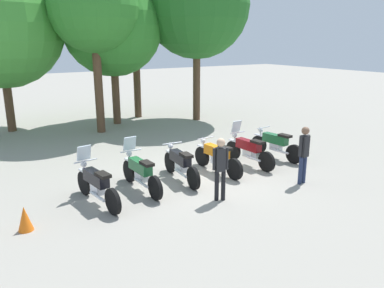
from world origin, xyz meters
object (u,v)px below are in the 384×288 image
tree_3 (112,26)px  traffic_cone (25,219)px  person_0 (220,165)px  tree_2 (93,8)px  motorcycle_2 (180,164)px  motorcycle_3 (217,157)px  motorcycle_0 (96,184)px  motorcycle_4 (248,150)px  tree_4 (134,15)px  person_1 (304,151)px  motorcycle_1 (140,172)px  motorcycle_5 (275,144)px  tree_5 (197,5)px

tree_3 → traffic_cone: tree_3 is taller
person_0 → tree_2: 9.76m
motorcycle_2 → motorcycle_3: bearing=-85.9°
motorcycle_0 → motorcycle_4: size_ratio=1.00×
motorcycle_0 → tree_3: (3.91, 8.60, 4.03)m
person_0 → tree_4: tree_4 is taller
motorcycle_2 → person_1: person_1 is taller
motorcycle_2 → traffic_cone: bearing=105.8°
person_1 → tree_2: size_ratio=0.23×
motorcycle_0 → person_0: person_0 is taller
person_0 → person_1: person_1 is taller
motorcycle_0 → traffic_cone: (-1.76, -0.54, -0.24)m
motorcycle_4 → tree_2: size_ratio=0.31×
motorcycle_0 → tree_4: 11.89m
motorcycle_3 → motorcycle_1: bearing=87.3°
motorcycle_0 → tree_2: 9.07m
person_1 → motorcycle_4: bearing=1.6°
person_1 → tree_4: tree_4 is taller
motorcycle_4 → tree_4: bearing=-4.8°
motorcycle_5 → motorcycle_2: bearing=85.8°
motorcycle_0 → motorcycle_3: 3.87m
tree_4 → motorcycle_1: bearing=-114.1°
person_0 → motorcycle_5: bearing=-40.5°
person_0 → tree_4: size_ratio=0.23×
motorcycle_3 → tree_3: size_ratio=0.32×
motorcycle_0 → person_0: bearing=-126.2°
motorcycle_1 → person_1: size_ratio=1.33×
motorcycle_3 → motorcycle_4: 1.29m
person_1 → tree_2: bearing=12.5°
tree_4 → motorcycle_0: bearing=-119.8°
person_0 → motorcycle_4: bearing=-31.1°
tree_5 → motorcycle_5: bearing=-100.3°
motorcycle_1 → motorcycle_5: bearing=-89.8°
motorcycle_2 → person_0: size_ratio=1.34×
tree_5 → motorcycle_3: bearing=-118.5°
person_0 → tree_2: (-0.04, 8.78, 4.26)m
traffic_cone → tree_2: bearing=60.7°
tree_4 → tree_2: bearing=-141.5°
tree_5 → motorcycle_1: bearing=-132.1°
motorcycle_1 → motorcycle_5: 5.14m
tree_4 → tree_3: bearing=-149.1°
motorcycle_3 → motorcycle_5: 2.57m
person_0 → tree_3: 10.77m
motorcycle_2 → tree_3: bearing=-4.1°
motorcycle_3 → tree_2: 8.55m
person_0 → person_1: 2.68m
motorcycle_0 → motorcycle_2: (2.58, 0.29, -0.01)m
motorcycle_5 → tree_5: size_ratio=0.27×
motorcycle_2 → motorcycle_4: size_ratio=1.00×
motorcycle_2 → tree_4: size_ratio=0.32×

